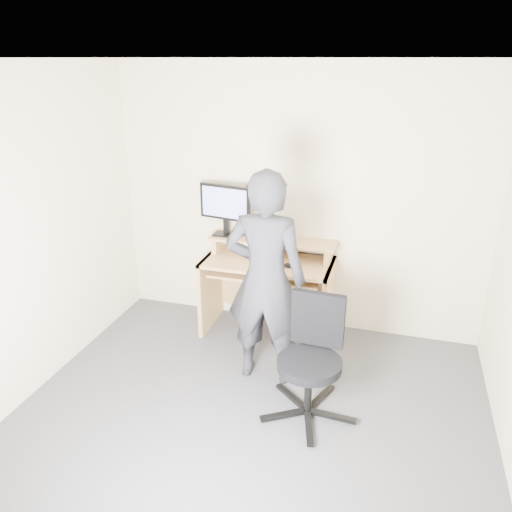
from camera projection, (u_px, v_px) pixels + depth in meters
The scene contains 14 objects.
ground at pixel (241, 435), 3.55m from camera, with size 3.50×3.50×0.00m, color #49494E.
back_wall at pixel (297, 202), 4.65m from camera, with size 3.50×0.02×2.50m, color beige.
ceiling at pixel (236, 58), 2.62m from camera, with size 3.50×3.50×0.02m, color white.
desk at pixel (270, 277), 4.76m from camera, with size 1.20×0.60×0.91m.
monitor at pixel (225, 206), 4.69m from camera, with size 0.52×0.15×0.49m.
external_drive at pixel (263, 228), 4.69m from camera, with size 0.07×0.13×0.20m, color black.
travel_mug at pixel (275, 231), 4.63m from camera, with size 0.08×0.08×0.18m, color #AFAFB4.
smartphone at pixel (289, 241), 4.64m from camera, with size 0.07×0.13×0.01m, color black.
charger at pixel (250, 238), 4.67m from camera, with size 0.04×0.04×0.04m, color black.
headphones at pixel (250, 234), 4.81m from camera, with size 0.16×0.16×0.02m, color silver.
keyboard at pixel (262, 272), 4.58m from camera, with size 0.46×0.18×0.03m, color black.
mouse at pixel (289, 265), 4.46m from camera, with size 0.10×0.06×0.04m, color black.
office_chair at pixel (312, 354), 3.64m from camera, with size 0.69×0.71×0.90m.
person at pixel (266, 280), 3.91m from camera, with size 0.64×0.42×1.76m, color black.
Camera 1 is at (0.89, -2.68, 2.50)m, focal length 35.00 mm.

